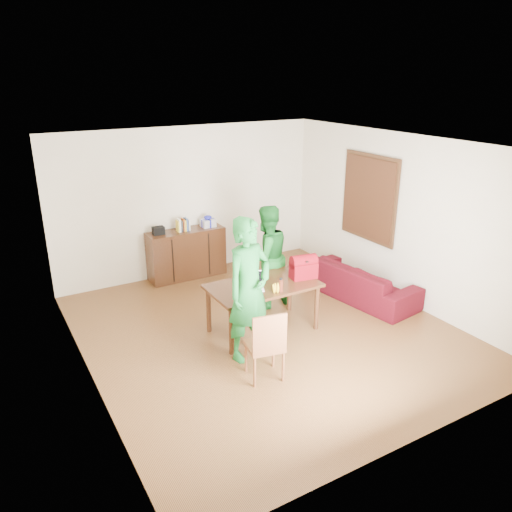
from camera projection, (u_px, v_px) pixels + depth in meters
room at (263, 244)px, 6.98m from camera, size 5.20×5.70×2.90m
table at (263, 290)px, 7.13m from camera, size 1.56×0.88×0.73m
chair at (265, 358)px, 6.13m from camera, size 0.50×0.48×0.94m
person_near at (249, 290)px, 6.37m from camera, size 0.80×0.63×1.92m
person_far at (266, 257)px, 7.87m from camera, size 0.85×0.68×1.66m
laptop at (253, 286)px, 6.93m from camera, size 0.37×0.32×0.22m
bananas at (276, 291)px, 6.82m from camera, size 0.14×0.09×0.05m
bottle at (281, 285)px, 6.83m from camera, size 0.08×0.08×0.20m
red_bag at (303, 269)px, 7.28m from camera, size 0.41×0.28×0.28m
sofa at (360, 281)px, 8.32m from camera, size 1.05×2.09×0.58m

